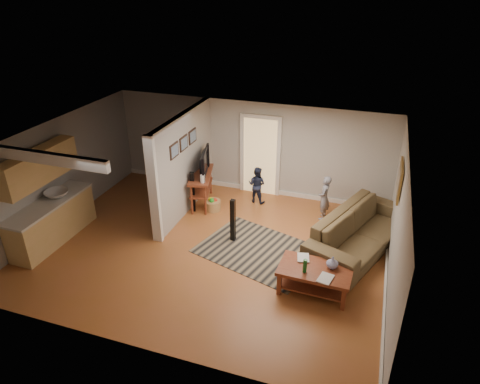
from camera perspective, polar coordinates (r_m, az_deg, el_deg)
name	(u,v)px	position (r m, az deg, el deg)	size (l,w,h in m)	color
ground	(209,247)	(9.54, -4.10, -7.35)	(7.50, 7.50, 0.00)	#965726
room_shell	(170,173)	(9.57, -9.34, 2.48)	(7.54, 6.02, 2.52)	#A7A4A0
area_rug	(259,250)	(9.42, 2.49, -7.78)	(2.47, 1.81, 0.01)	black
sofa	(358,248)	(9.84, 15.41, -7.22)	(2.97, 1.16, 0.87)	#4C4226
coffee_table	(316,273)	(8.22, 10.10, -10.63)	(1.37, 0.83, 0.79)	maroon
tv_console	(202,177)	(10.95, -5.15, 2.06)	(0.85, 1.44, 1.17)	maroon
speaker_left	(233,220)	(9.49, -0.95, -3.81)	(0.10, 0.10, 1.03)	black
speaker_right	(193,192)	(10.73, -6.32, 0.00)	(0.11, 0.11, 1.06)	black
toy_basket	(213,205)	(10.90, -3.66, -1.70)	(0.40, 0.40, 0.36)	#A37F46
child	(322,218)	(10.79, 10.91, -3.41)	(0.41, 0.27, 1.12)	gray
toddler	(256,201)	(11.35, 2.21, -1.26)	(0.48, 0.37, 0.99)	#1C233B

